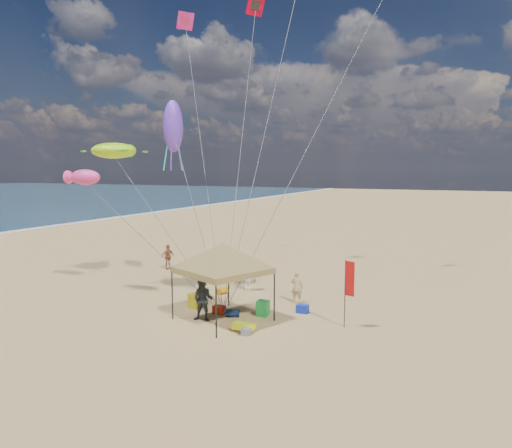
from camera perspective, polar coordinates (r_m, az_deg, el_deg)
The scene contains 20 objects.
ground at distance 21.81m, azimuth -3.38°, elevation -11.34°, with size 280.00×280.00×0.00m, color tan.
canopy_tent at distance 20.99m, azimuth -4.02°, elevation -2.65°, with size 6.00×6.00×4.02m.
feather_flag at distance 20.49m, azimuth 11.00°, elevation -6.91°, with size 0.44×0.15×2.95m.
cooler_red at distance 22.63m, azimuth -4.44°, elevation -10.17°, with size 0.54×0.38×0.38m, color #B72A0E.
cooler_blue at distance 22.77m, azimuth 5.58°, elevation -10.07°, with size 0.54×0.38×0.38m, color #142AA4.
bag_navy at distance 22.09m, azimuth -2.80°, elevation -10.61°, with size 0.36×0.36×0.60m, color #0B1931.
bag_orange at distance 25.99m, azimuth -4.05°, elevation -7.97°, with size 0.36×0.36×0.60m, color orange.
chair_green at distance 22.22m, azimuth 0.83°, elevation -10.04°, with size 0.50×0.50×0.70m, color green.
chair_yellow at distance 23.63m, azimuth -7.34°, elevation -9.07°, with size 0.50×0.50×0.70m, color yellow.
crate_grey at distance 19.86m, azimuth -1.22°, elevation -12.74°, with size 0.34×0.30×0.28m, color slate.
beach_cart at distance 20.28m, azimuth -1.50°, elevation -12.14°, with size 0.90×0.50×0.24m, color #E6F31B.
person_near_a at distance 24.21m, azimuth 4.91°, elevation -7.50°, with size 0.60×0.39×1.65m, color tan.
person_near_b at distance 21.49m, azimuth -6.34°, elevation -8.98°, with size 0.93×0.72×1.91m, color #333E45.
person_near_c at distance 26.55m, azimuth -0.94°, elevation -6.21°, with size 1.07×0.61×1.65m, color silver.
person_far_a at distance 32.60m, azimuth -10.50°, elevation -3.87°, with size 0.99×0.41×1.69m, color #A66340.
turtle_kite at distance 27.87m, azimuth -16.68°, elevation 8.40°, with size 2.65×2.12×0.88m, color #A8F910.
fish_kite at distance 27.09m, azimuth -19.75°, elevation 5.28°, with size 1.91×0.95×0.85m, color #FF3B92.
squid_kite at distance 27.06m, azimuth -9.89°, elevation 11.44°, with size 1.09×1.09×2.84m, color #6C3BDB.
stunt_kite_pink at distance 40.79m, azimuth -8.45°, elevation 22.89°, with size 1.32×0.04×1.32m, color #E8218B.
stunt_kite_red at distance 35.10m, azimuth -0.07°, elevation 24.66°, with size 1.28×0.04×1.28m, color #C2001E.
Camera 1 is at (9.84, -18.27, 6.73)m, focal length 33.45 mm.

